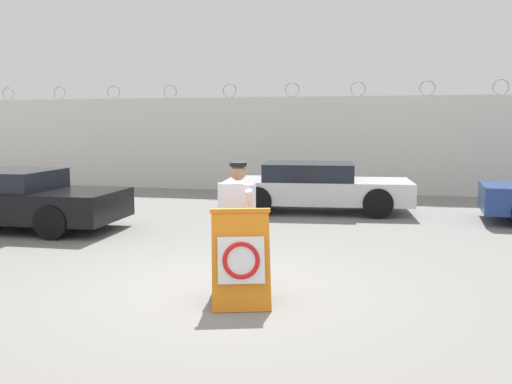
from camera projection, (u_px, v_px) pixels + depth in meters
name	position (u px, v px, depth m)	size (l,w,h in m)	color
ground_plane	(226.00, 291.00, 7.52)	(90.00, 90.00, 0.00)	gray
perimeter_wall	(324.00, 145.00, 18.11)	(36.00, 0.30, 3.49)	silver
barricade_sign	(240.00, 257.00, 6.94)	(0.91, 0.99, 1.18)	orange
security_guard	(238.00, 219.00, 7.56)	(0.61, 0.47, 1.69)	black
parked_car_front_coupe	(9.00, 199.00, 11.92)	(4.75, 2.10, 1.23)	black
parked_car_rear_sedan	(316.00, 187.00, 14.25)	(4.72, 2.36, 1.22)	black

